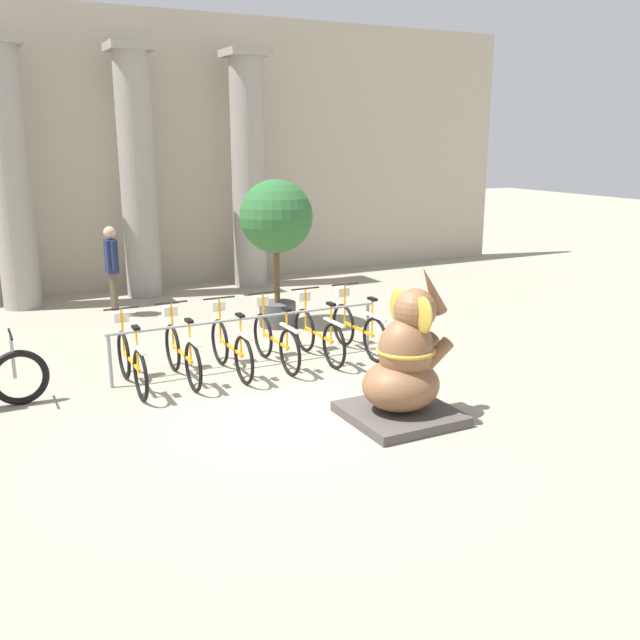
{
  "coord_description": "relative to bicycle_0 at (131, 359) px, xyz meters",
  "views": [
    {
      "loc": [
        -3.5,
        -7.57,
        3.34
      ],
      "look_at": [
        0.63,
        0.51,
        1.0
      ],
      "focal_mm": 40.0,
      "sensor_mm": 36.0,
      "label": 1
    }
  ],
  "objects": [
    {
      "name": "ground_plane",
      "position": [
        1.59,
        -1.8,
        -0.41
      ],
      "size": [
        60.0,
        60.0,
        0.0
      ],
      "primitive_type": "plane",
      "color": "#9E937F"
    },
    {
      "name": "building_facade",
      "position": [
        1.59,
        6.8,
        2.59
      ],
      "size": [
        20.0,
        0.2,
        6.0
      ],
      "color": "#B2A893",
      "rests_on": "ground_plane"
    },
    {
      "name": "column_left",
      "position": [
        -0.87,
        5.8,
        2.21
      ],
      "size": [
        0.92,
        0.92,
        5.16
      ],
      "color": "gray",
      "rests_on": "ground_plane"
    },
    {
      "name": "column_middle",
      "position": [
        1.59,
        5.8,
        2.21
      ],
      "size": [
        0.92,
        0.92,
        5.16
      ],
      "color": "gray",
      "rests_on": "ground_plane"
    },
    {
      "name": "column_right",
      "position": [
        4.05,
        5.8,
        2.21
      ],
      "size": [
        0.92,
        0.92,
        5.16
      ],
      "color": "gray",
      "rests_on": "ground_plane"
    },
    {
      "name": "bike_rack",
      "position": [
        1.79,
        0.15,
        0.2
      ],
      "size": [
        4.17,
        0.05,
        0.77
      ],
      "color": "gray",
      "rests_on": "ground_plane"
    },
    {
      "name": "bicycle_0",
      "position": [
        0.0,
        0.0,
        0.0
      ],
      "size": [
        0.48,
        1.69,
        1.05
      ],
      "color": "black",
      "rests_on": "ground_plane"
    },
    {
      "name": "bicycle_1",
      "position": [
        0.71,
        0.03,
        0.0
      ],
      "size": [
        0.48,
        1.69,
        1.05
      ],
      "color": "black",
      "rests_on": "ground_plane"
    },
    {
      "name": "bicycle_2",
      "position": [
        1.43,
        0.01,
        0.0
      ],
      "size": [
        0.48,
        1.69,
        1.05
      ],
      "color": "black",
      "rests_on": "ground_plane"
    },
    {
      "name": "bicycle_3",
      "position": [
        2.14,
        0.04,
        0.0
      ],
      "size": [
        0.48,
        1.69,
        1.05
      ],
      "color": "black",
      "rests_on": "ground_plane"
    },
    {
      "name": "bicycle_4",
      "position": [
        2.86,
        0.03,
        0.0
      ],
      "size": [
        0.48,
        1.69,
        1.05
      ],
      "color": "black",
      "rests_on": "ground_plane"
    },
    {
      "name": "bicycle_5",
      "position": [
        3.57,
        0.05,
        0.0
      ],
      "size": [
        0.48,
        1.69,
        1.05
      ],
      "color": "black",
      "rests_on": "ground_plane"
    },
    {
      "name": "elephant_statue",
      "position": [
        2.71,
        -2.58,
        0.23
      ],
      "size": [
        1.26,
        1.26,
        1.89
      ],
      "color": "#4C4742",
      "rests_on": "ground_plane"
    },
    {
      "name": "person_pedestrian",
      "position": [
        0.64,
        4.25,
        0.62
      ],
      "size": [
        0.23,
        0.47,
        1.72
      ],
      "color": "brown",
      "rests_on": "ground_plane"
    },
    {
      "name": "potted_tree",
      "position": [
        3.11,
        2.15,
        1.42
      ],
      "size": [
        1.29,
        1.29,
        2.63
      ],
      "color": "#4C4C4C",
      "rests_on": "ground_plane"
    }
  ]
}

